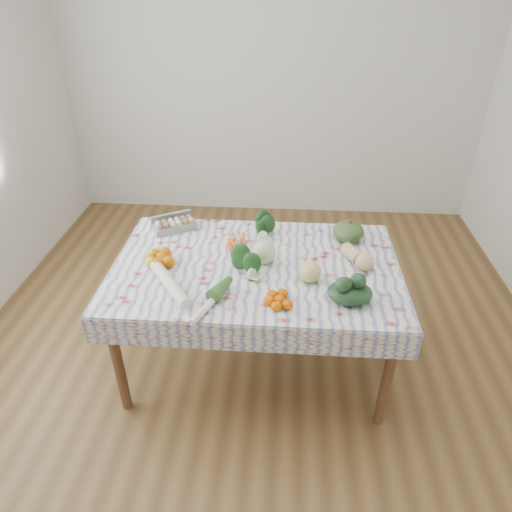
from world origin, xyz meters
TOP-DOWN VIEW (x-y plane):
  - ground at (0.00, 0.00)m, footprint 4.50×4.50m
  - wall_back at (0.00, 2.25)m, footprint 4.00×0.04m
  - dining_table at (0.00, 0.00)m, footprint 1.60×1.00m
  - tablecloth at (0.00, 0.00)m, footprint 1.66×1.06m
  - egg_carton at (-0.55, 0.36)m, footprint 0.29×0.23m
  - carrot_bunch at (-0.14, 0.14)m, footprint 0.23×0.22m
  - kale_bunch at (0.03, 0.33)m, footprint 0.15×0.13m
  - kabocha_squash at (0.56, 0.31)m, footprint 0.23×0.23m
  - cabbage at (0.04, 0.02)m, footprint 0.15×0.15m
  - butternut_squash at (0.59, 0.05)m, footprint 0.21×0.25m
  - orange_cluster at (-0.55, -0.03)m, footprint 0.31×0.31m
  - broccoli at (-0.05, -0.12)m, footprint 0.21×0.21m
  - mandarin_cluster at (0.15, -0.35)m, footprint 0.23×0.23m
  - grapefruit at (0.31, -0.14)m, footprint 0.13×0.13m
  - spinach_bag at (0.50, -0.30)m, footprint 0.27×0.23m
  - daikon at (-0.44, -0.27)m, footprint 0.31×0.40m
  - leek at (-0.20, -0.39)m, footprint 0.18×0.35m

SIDE VIEW (x-z plane):
  - ground at x=0.00m, z-range 0.00..0.00m
  - dining_table at x=0.00m, z-range 0.30..1.05m
  - tablecloth at x=0.00m, z-range 0.75..0.76m
  - carrot_bunch at x=-0.14m, z-range 0.76..0.80m
  - leek at x=-0.20m, z-range 0.76..0.80m
  - mandarin_cluster at x=0.15m, z-range 0.76..0.82m
  - daikon at x=-0.44m, z-range 0.76..0.83m
  - egg_carton at x=-0.55m, z-range 0.76..0.83m
  - orange_cluster at x=-0.55m, z-range 0.76..0.84m
  - spinach_bag at x=0.50m, z-range 0.76..0.86m
  - butternut_squash at x=0.59m, z-range 0.76..0.87m
  - broccoli at x=-0.05m, z-range 0.76..0.87m
  - grapefruit at x=0.31m, z-range 0.76..0.88m
  - kale_bunch at x=0.03m, z-range 0.76..0.89m
  - kabocha_squash at x=0.56m, z-range 0.76..0.89m
  - cabbage at x=0.04m, z-range 0.76..0.90m
  - wall_back at x=0.00m, z-range 0.00..2.80m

